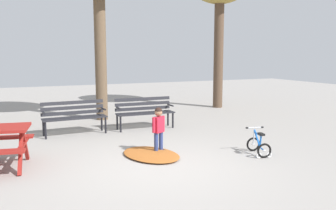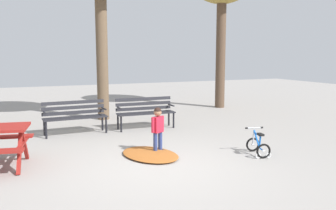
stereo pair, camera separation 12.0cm
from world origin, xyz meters
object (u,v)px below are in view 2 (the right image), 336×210
Objects in this scene: child_standing at (158,127)px; park_bench_far_left at (75,114)px; park_bench_left at (145,110)px; kids_bicycle at (258,145)px.

park_bench_far_left is at bearing 117.19° from child_standing.
park_bench_far_left is 1.91m from park_bench_left.
park_bench_far_left is 2.84m from child_standing.
park_bench_left reaches higher than kids_bicycle.
kids_bicycle is (3.13, -3.48, -0.31)m from park_bench_far_left.
park_bench_left is 2.63× the size of kids_bicycle.
park_bench_far_left is 1.68× the size of child_standing.
child_standing is (1.30, -2.52, 0.05)m from park_bench_far_left.
child_standing is at bearing 152.36° from kids_bicycle.
kids_bicycle is at bearing -48.07° from park_bench_far_left.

